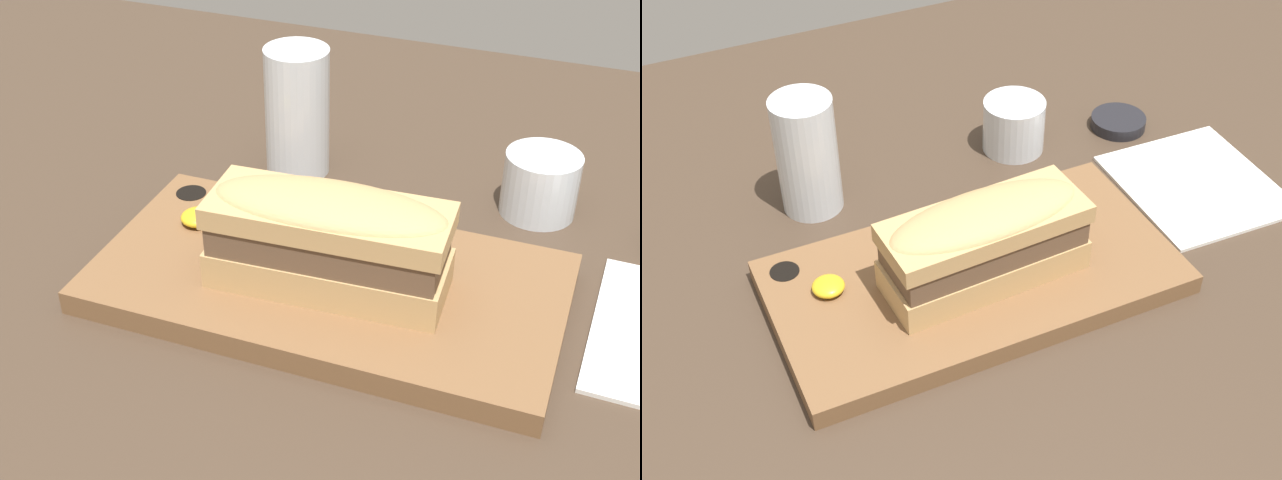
{
  "view_description": "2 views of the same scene",
  "coord_description": "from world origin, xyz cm",
  "views": [
    {
      "loc": [
        24.64,
        -56.92,
        47.17
      ],
      "look_at": [
        5.17,
        -5.46,
        9.48
      ],
      "focal_mm": 50.0,
      "sensor_mm": 36.0,
      "label": 1
    },
    {
      "loc": [
        -22.25,
        -57.51,
        61.09
      ],
      "look_at": [
        2.61,
        -4.22,
        9.98
      ],
      "focal_mm": 50.0,
      "sensor_mm": 36.0,
      "label": 2
    }
  ],
  "objects": [
    {
      "name": "dining_table",
      "position": [
        0.0,
        0.0,
        1.0
      ],
      "size": [
        198.19,
        106.53,
        2.0
      ],
      "color": "#423326",
      "rests_on": "ground"
    },
    {
      "name": "condiment_dish",
      "position": [
        31.87,
        14.84,
        2.69
      ],
      "size": [
        6.44,
        6.44,
        1.38
      ],
      "color": "black",
      "rests_on": "dining_table"
    },
    {
      "name": "serving_board",
      "position": [
        4.6,
        -2.29,
        3.04
      ],
      "size": [
        38.05,
        20.0,
        2.13
      ],
      "color": "brown",
      "rests_on": "dining_table"
    },
    {
      "name": "napkin",
      "position": [
        33.37,
        1.49,
        2.2
      ],
      "size": [
        16.1,
        17.69,
        0.4
      ],
      "rotation": [
        0.0,
        0.0,
        -0.03
      ],
      "color": "white",
      "rests_on": "dining_table"
    },
    {
      "name": "water_glass",
      "position": [
        -5.32,
        15.97,
        7.57
      ],
      "size": [
        6.36,
        6.36,
        12.87
      ],
      "color": "silver",
      "rests_on": "dining_table"
    },
    {
      "name": "wine_glass",
      "position": [
        18.67,
        16.38,
        4.75
      ],
      "size": [
        6.99,
        6.99,
        6.04
      ],
      "color": "silver",
      "rests_on": "dining_table"
    },
    {
      "name": "sandwich",
      "position": [
        5.16,
        -3.57,
        8.67
      ],
      "size": [
        19.14,
        8.1,
        8.54
      ],
      "rotation": [
        0.0,
        0.0,
        0.05
      ],
      "color": "tan",
      "rests_on": "serving_board"
    },
    {
      "name": "mustard_dollop",
      "position": [
        -8.59,
        0.63,
        4.68
      ],
      "size": [
        3.04,
        3.04,
        1.21
      ],
      "color": "gold",
      "rests_on": "serving_board"
    }
  ]
}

